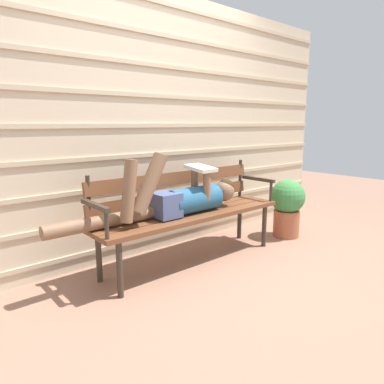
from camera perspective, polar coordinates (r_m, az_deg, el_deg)
The scene contains 5 objects.
ground_plane at distance 3.03m, azimuth 1.82°, elevation -12.13°, with size 12.00×12.00×0.00m, color #936B56.
house_siding at distance 3.28m, azimuth -5.75°, elevation 10.83°, with size 4.84×0.08×2.36m.
park_bench at distance 3.02m, azimuth -0.80°, elevation -2.42°, with size 1.81×0.43×0.83m.
reclining_person at distance 2.86m, azimuth -2.15°, elevation -1.00°, with size 1.71×0.26×0.54m.
potted_plant at distance 3.83m, azimuth 15.38°, elevation -2.06°, with size 0.36×0.36×0.62m.
Camera 1 is at (-1.87, -2.05, 1.21)m, focal length 32.46 mm.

